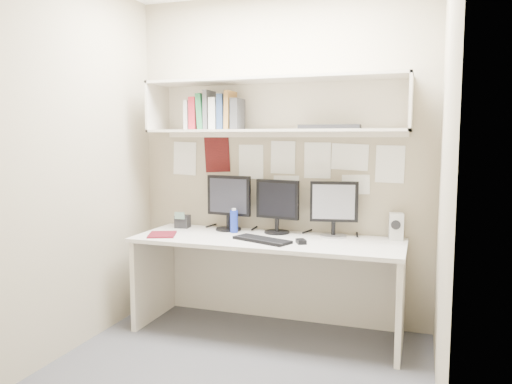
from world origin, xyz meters
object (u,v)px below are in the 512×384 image
(desk, at_px, (267,285))
(maroon_notebook, at_px, (162,235))
(monitor_center, at_px, (277,204))
(desk_phone, at_px, (183,221))
(monitor_left, at_px, (229,200))
(monitor_right, at_px, (334,206))
(speaker, at_px, (396,226))
(keyboard, at_px, (262,240))

(desk, height_order, maroon_notebook, maroon_notebook)
(monitor_center, bearing_deg, desk_phone, -167.23)
(maroon_notebook, xyz_separation_m, desk_phone, (-0.00, 0.35, 0.05))
(desk, relative_size, monitor_left, 4.52)
(monitor_right, distance_m, speaker, 0.48)
(monitor_left, bearing_deg, monitor_right, 7.00)
(keyboard, distance_m, maroon_notebook, 0.80)
(desk_phone, bearing_deg, maroon_notebook, -95.10)
(monitor_right, bearing_deg, desk_phone, 170.46)
(monitor_right, bearing_deg, maroon_notebook, -174.18)
(monitor_center, bearing_deg, monitor_right, 10.50)
(monitor_left, height_order, speaker, monitor_left)
(desk, height_order, keyboard, keyboard)
(desk, height_order, desk_phone, desk_phone)
(monitor_left, height_order, maroon_notebook, monitor_left)
(desk, xyz_separation_m, monitor_right, (0.46, 0.22, 0.60))
(monitor_left, bearing_deg, keyboard, -34.12)
(monitor_left, height_order, keyboard, monitor_left)
(desk, bearing_deg, maroon_notebook, -168.68)
(speaker, height_order, maroon_notebook, speaker)
(monitor_right, height_order, maroon_notebook, monitor_right)
(maroon_notebook, bearing_deg, keyboard, -18.88)
(desk, distance_m, desk_phone, 0.92)
(desk, xyz_separation_m, monitor_center, (0.01, 0.22, 0.60))
(monitor_right, bearing_deg, monitor_center, 169.00)
(desk, distance_m, monitor_left, 0.76)
(keyboard, bearing_deg, desk, 110.61)
(desk, bearing_deg, keyboard, -91.38)
(desk_phone, bearing_deg, keyboard, -26.88)
(desk, xyz_separation_m, maroon_notebook, (-0.80, -0.16, 0.37))
(monitor_left, height_order, desk_phone, monitor_left)
(desk, xyz_separation_m, speaker, (0.91, 0.25, 0.46))
(speaker, bearing_deg, desk_phone, 174.31)
(monitor_left, bearing_deg, desk_phone, -168.44)
(monitor_right, relative_size, keyboard, 0.95)
(keyboard, relative_size, desk_phone, 3.21)
(desk, distance_m, monitor_center, 0.63)
(monitor_left, distance_m, monitor_center, 0.41)
(keyboard, bearing_deg, speaker, 44.37)
(monitor_center, height_order, desk_phone, monitor_center)
(monitor_center, bearing_deg, desk, -82.41)
(desk, distance_m, monitor_right, 0.78)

